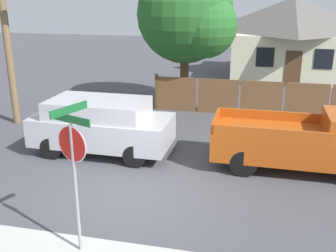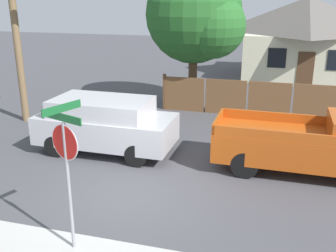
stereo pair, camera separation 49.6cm
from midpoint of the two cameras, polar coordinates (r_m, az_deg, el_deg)
ground_plane at (r=10.48m, az=-6.36°, el=-10.00°), size 80.00×80.00×0.00m
wooden_fence at (r=17.24m, az=15.62°, el=3.67°), size 11.18×0.12×1.62m
house at (r=26.44m, az=16.98°, el=12.45°), size 7.57×7.01×4.88m
oak_tree at (r=17.81m, az=2.28°, el=15.50°), size 4.47×4.26×6.28m
palm_tree at (r=16.62m, az=-23.70°, el=15.65°), size 2.64×2.84×5.34m
red_suv at (r=13.02m, az=-10.70°, el=0.25°), size 4.50×2.07×1.79m
orange_pickup at (r=12.10m, az=18.63°, el=-2.21°), size 5.16×1.93×1.82m
stop_sign at (r=7.72m, az=-15.43°, el=-4.19°), size 0.94×0.85×3.08m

